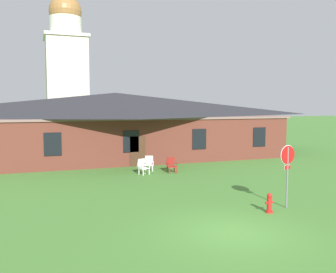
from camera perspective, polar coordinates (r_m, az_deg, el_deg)
name	(u,v)px	position (r m, az deg, el deg)	size (l,w,h in m)	color
ground_plane	(233,233)	(12.93, 10.06, -14.53)	(200.00, 200.00, 0.00)	#477F33
brick_building	(116,124)	(30.27, -8.07, 1.85)	(26.80, 10.40, 5.24)	brown
dome_tower	(67,71)	(47.40, -15.41, 9.72)	(5.18, 5.18, 18.33)	beige
stop_sign	(288,164)	(16.02, 18.02, -4.00)	(0.79, 0.19, 2.63)	slate
lawn_chair_by_porch	(143,166)	(22.81, -3.93, -4.62)	(0.77, 0.82, 0.96)	silver
lawn_chair_near_door	(149,163)	(24.08, -2.96, -4.10)	(0.77, 0.82, 0.96)	white
lawn_chair_left_end	(171,165)	(23.39, 0.52, -4.36)	(0.65, 0.68, 0.96)	maroon
fire_hydrant	(269,203)	(15.41, 15.43, -9.95)	(0.36, 0.28, 0.79)	red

